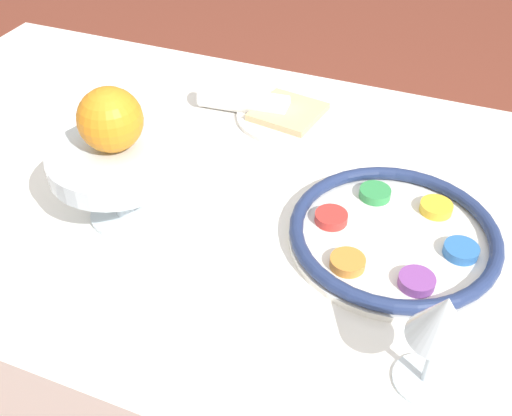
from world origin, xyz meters
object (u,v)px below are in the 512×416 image
object	(u,v)px
wine_glass	(441,323)
napkin_roll	(244,101)
fruit_stand	(117,166)
seder_plate	(394,234)
orange_fruit	(110,120)
bread_plate	(288,115)

from	to	relation	value
wine_glass	napkin_roll	world-z (taller)	wine_glass
wine_glass	fruit_stand	bearing A→B (deg)	-14.77
fruit_stand	napkin_roll	bearing A→B (deg)	-97.84
seder_plate	wine_glass	world-z (taller)	wine_glass
orange_fruit	seder_plate	bearing A→B (deg)	-167.97
orange_fruit	wine_glass	bearing A→B (deg)	164.32
seder_plate	fruit_stand	world-z (taller)	fruit_stand
seder_plate	bread_plate	bearing A→B (deg)	-46.03
napkin_roll	orange_fruit	bearing A→B (deg)	81.21
wine_glass	orange_fruit	bearing A→B (deg)	-15.68
seder_plate	napkin_roll	bearing A→B (deg)	-36.87
wine_glass	fruit_stand	xyz separation A→B (m)	(0.47, -0.12, -0.01)
bread_plate	orange_fruit	bearing A→B (deg)	68.16
seder_plate	orange_fruit	xyz separation A→B (m)	(0.39, 0.08, 0.15)
wine_glass	fruit_stand	distance (m)	0.48
fruit_stand	orange_fruit	distance (m)	0.07
seder_plate	orange_fruit	distance (m)	0.42
wine_glass	orange_fruit	size ratio (longest dim) A/B	1.58
orange_fruit	napkin_roll	bearing A→B (deg)	-98.79
orange_fruit	bread_plate	world-z (taller)	orange_fruit
seder_plate	wine_glass	size ratio (longest dim) A/B	2.11
orange_fruit	napkin_roll	world-z (taller)	orange_fruit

